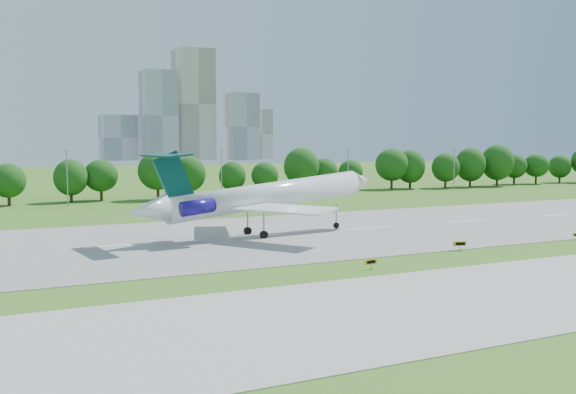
% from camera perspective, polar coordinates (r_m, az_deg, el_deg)
% --- Properties ---
extents(ground, '(600.00, 600.00, 0.00)m').
position_cam_1_polar(ground, '(73.56, 4.62, -6.15)').
color(ground, '#38671B').
rests_on(ground, ground).
extents(runway, '(400.00, 45.00, 0.08)m').
position_cam_1_polar(runway, '(95.68, -2.92, -3.51)').
color(runway, gray).
rests_on(runway, ground).
extents(taxiway, '(400.00, 23.00, 0.08)m').
position_cam_1_polar(taxiway, '(59.06, 13.52, -9.04)').
color(taxiway, '#ADADA8').
rests_on(taxiway, ground).
extents(tree_line, '(288.40, 8.40, 10.40)m').
position_cam_1_polar(tree_line, '(158.80, -12.26, 2.03)').
color(tree_line, '#382314').
rests_on(tree_line, ground).
extents(light_poles, '(175.90, 0.25, 12.19)m').
position_cam_1_polar(light_poles, '(148.49, -12.31, 1.88)').
color(light_poles, gray).
rests_on(light_poles, ground).
extents(skyline, '(127.00, 52.00, 80.00)m').
position_cam_1_polar(skyline, '(473.37, -8.78, 6.97)').
color(skyline, '#B2B2B7').
rests_on(skyline, ground).
extents(airliner, '(41.40, 29.79, 12.96)m').
position_cam_1_polar(airliner, '(94.72, -2.85, 0.08)').
color(airliner, white).
rests_on(airliner, ground).
extents(taxi_sign_left, '(1.59, 0.37, 1.11)m').
position_cam_1_polar(taxi_sign_left, '(72.07, 7.38, -5.75)').
color(taxi_sign_left, gray).
rests_on(taxi_sign_left, ground).
extents(taxi_sign_centre, '(1.68, 0.76, 1.20)m').
position_cam_1_polar(taxi_sign_centre, '(86.31, 15.01, -4.04)').
color(taxi_sign_centre, gray).
rests_on(taxi_sign_centre, ground).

